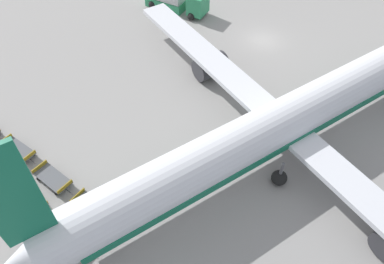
# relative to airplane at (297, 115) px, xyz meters

# --- Properties ---
(ground_plane) EXTENTS (500.00, 500.00, 0.00)m
(ground_plane) POSITION_rel_airplane_xyz_m (-11.82, 9.23, -3.17)
(ground_plane) COLOR gray
(airplane) EXTENTS (43.32, 47.64, 12.47)m
(airplane) POSITION_rel_airplane_xyz_m (0.00, 0.00, 0.00)
(airplane) COLOR silver
(airplane) RESTS_ON ground_plane
(baggage_dolly_row_near_col_c) EXTENTS (3.93, 2.12, 0.92)m
(baggage_dolly_row_near_col_c) POSITION_rel_airplane_xyz_m (-8.39, -19.86, -2.70)
(baggage_dolly_row_near_col_c) COLOR #515459
(baggage_dolly_row_near_col_c) RESTS_ON ground_plane
(baggage_dolly_row_near_col_d) EXTENTS (3.91, 2.28, 0.92)m
(baggage_dolly_row_near_col_d) POSITION_rel_airplane_xyz_m (-4.00, -18.84, -2.70)
(baggage_dolly_row_near_col_d) COLOR #515459
(baggage_dolly_row_near_col_d) RESTS_ON ground_plane
(baggage_dolly_row_mid_a_col_b) EXTENTS (3.92, 2.18, 0.92)m
(baggage_dolly_row_mid_a_col_b) POSITION_rel_airplane_xyz_m (-13.47, -18.57, -2.70)
(baggage_dolly_row_mid_a_col_b) COLOR #515459
(baggage_dolly_row_mid_a_col_b) RESTS_ON ground_plane
(baggage_dolly_row_mid_a_col_c) EXTENTS (3.93, 2.07, 0.92)m
(baggage_dolly_row_mid_a_col_c) POSITION_rel_airplane_xyz_m (-8.96, -17.57, -2.70)
(baggage_dolly_row_mid_a_col_c) COLOR #515459
(baggage_dolly_row_mid_a_col_c) RESTS_ON ground_plane
(baggage_dolly_row_mid_a_col_d) EXTENTS (3.92, 2.18, 0.92)m
(baggage_dolly_row_mid_a_col_d) POSITION_rel_airplane_xyz_m (-4.67, -16.47, -2.70)
(baggage_dolly_row_mid_a_col_d) COLOR #515459
(baggage_dolly_row_mid_a_col_d) RESTS_ON ground_plane
(stand_guidance_stripe) EXTENTS (4.45, 36.91, 0.01)m
(stand_guidance_stripe) POSITION_rel_airplane_xyz_m (-1.26, -10.34, -3.16)
(stand_guidance_stripe) COLOR white
(stand_guidance_stripe) RESTS_ON ground_plane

